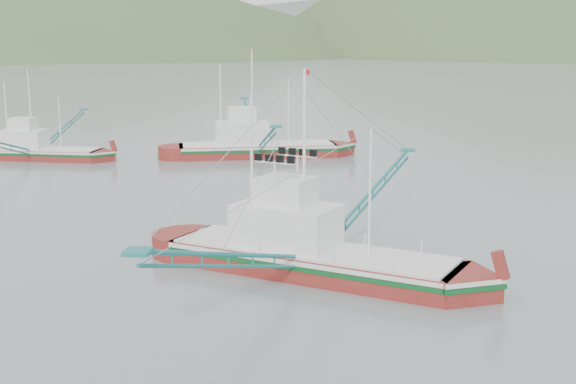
# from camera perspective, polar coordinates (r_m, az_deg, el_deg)

# --- Properties ---
(ground) EXTENTS (1200.00, 1200.00, 0.00)m
(ground) POSITION_cam_1_polar(r_m,az_deg,el_deg) (40.51, -0.92, -6.12)
(ground) COLOR slate
(ground) RESTS_ON ground
(main_boat) EXTENTS (15.70, 26.55, 11.21)m
(main_boat) POSITION_cam_1_polar(r_m,az_deg,el_deg) (40.62, 1.61, -2.74)
(main_boat) COLOR maroon
(main_boat) RESTS_ON ground
(bg_boat_far) EXTENTS (15.88, 27.30, 11.25)m
(bg_boat_far) POSITION_cam_1_polar(r_m,az_deg,el_deg) (78.79, -2.29, 4.01)
(bg_boat_far) COLOR maroon
(bg_boat_far) RESTS_ON ground
(bg_boat_left) EXTENTS (12.69, 22.68, 9.18)m
(bg_boat_left) POSITION_cam_1_polar(r_m,az_deg,el_deg) (81.03, -17.57, 3.12)
(bg_boat_left) COLOR maroon
(bg_boat_left) RESTS_ON ground
(headland_left) EXTENTS (448.00, 308.00, 210.00)m
(headland_left) POSITION_cam_1_polar(r_m,az_deg,el_deg) (439.27, -18.96, 9.22)
(headland_left) COLOR #425B2F
(headland_left) RESTS_ON ground
(ridge_distant) EXTENTS (960.00, 400.00, 240.00)m
(ridge_distant) POSITION_cam_1_polar(r_m,az_deg,el_deg) (598.98, 8.72, 10.12)
(ridge_distant) COLOR slate
(ridge_distant) RESTS_ON ground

